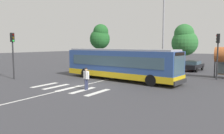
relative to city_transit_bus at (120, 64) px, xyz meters
name	(u,v)px	position (x,y,z in m)	size (l,w,h in m)	color
ground_plane	(88,85)	(-0.98, -3.88, -1.59)	(160.00, 160.00, 0.00)	#3D3D42
city_transit_bus	(120,64)	(0.00, 0.00, 0.00)	(12.49, 3.91, 3.06)	black
pedestrian_crossing_street	(86,77)	(0.21, -5.56, -0.62)	(0.56, 0.35, 1.72)	#333856
parked_car_white	(123,62)	(-6.54, 12.15, -0.82)	(1.95, 4.54, 1.35)	black
parked_car_teal	(139,62)	(-3.72, 12.13, -0.82)	(2.08, 4.60, 1.35)	black
parked_car_blue	(154,63)	(-1.03, 11.72, -0.82)	(1.89, 4.51, 1.35)	black
parked_car_red	(173,64)	(1.61, 11.98, -0.82)	(2.15, 4.62, 1.35)	black
parked_car_black	(193,65)	(4.39, 11.82, -0.82)	(2.16, 4.63, 1.35)	black
traffic_light_near_corner	(13,48)	(-9.31, -5.30, 1.53)	(0.33, 0.32, 4.64)	#28282B
traffic_light_far_corner	(218,49)	(8.08, 5.15, 1.47)	(0.33, 0.32, 4.54)	#28282B
twin_arm_street_lamp	(164,22)	(2.16, 6.24, 4.53)	(4.35, 0.32, 10.11)	#939399
background_tree_left	(100,37)	(-11.79, 13.32, 3.28)	(3.56, 3.56, 7.10)	brown
background_tree_right	(184,40)	(1.66, 17.98, 2.64)	(4.19, 4.19, 6.84)	brown
crosswalk_painted_stripes	(69,88)	(-1.28, -5.90, -1.58)	(6.09, 2.79, 0.01)	silver
lane_center_line	(99,81)	(-1.21, -1.88, -1.59)	(0.16, 24.00, 0.01)	silver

